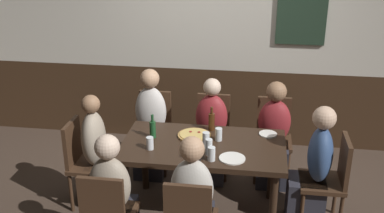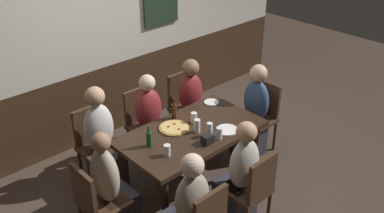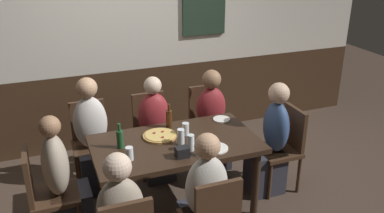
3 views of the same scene
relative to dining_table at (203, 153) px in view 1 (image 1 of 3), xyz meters
name	(u,v)px [view 1 (image 1 of 3)]	position (x,y,z in m)	size (l,w,h in m)	color
ground_plane	(203,212)	(0.00, 0.00, -0.65)	(12.00, 12.00, 0.00)	#423328
wall_back	(221,41)	(0.01, 1.65, 0.65)	(6.40, 0.13, 2.60)	#3D2819
dining_table	(203,153)	(0.00, 0.00, 0.00)	(1.51, 0.86, 0.74)	black
chair_right_far	(273,134)	(0.66, 0.84, -0.15)	(0.40, 0.40, 0.88)	#422B1C
chair_head_west	(84,159)	(-1.17, 0.00, -0.15)	(0.40, 0.40, 0.88)	#422B1C
chair_left_near	(107,213)	(-0.66, -0.84, -0.15)	(0.40, 0.40, 0.88)	#422B1C
chair_head_east	(331,177)	(1.17, 0.00, -0.15)	(0.40, 0.40, 0.88)	#422B1C
chair_left_far	(154,126)	(-0.66, 0.84, -0.15)	(0.40, 0.40, 0.88)	#422B1C
chair_mid_far	(212,130)	(0.00, 0.84, -0.15)	(0.40, 0.40, 0.88)	#422B1C
person_right_far	(273,141)	(0.66, 0.68, -0.17)	(0.34, 0.37, 1.13)	#2D2D38
person_head_west	(100,161)	(-1.01, 0.00, -0.16)	(0.37, 0.34, 1.16)	#2D2D38
person_left_near	(113,204)	(-0.66, -0.68, -0.17)	(0.34, 0.37, 1.13)	#2D2D38
person_head_east	(313,175)	(1.01, 0.00, -0.15)	(0.37, 0.34, 1.17)	#2D2D38
person_left_far	(151,131)	(-0.66, 0.68, -0.14)	(0.34, 0.37, 1.20)	#2D2D38
person_mid_near	(193,209)	(0.00, -0.68, -0.16)	(0.34, 0.37, 1.16)	#2D2D38
person_mid_far	(211,138)	(0.00, 0.68, -0.18)	(0.34, 0.37, 1.13)	#2D2D38
pizza	(194,135)	(-0.11, 0.15, 0.10)	(0.32, 0.32, 0.03)	tan
highball_clear	(219,135)	(0.13, 0.10, 0.14)	(0.07, 0.07, 0.12)	silver
tumbler_short	(206,141)	(0.03, -0.05, 0.15)	(0.06, 0.06, 0.15)	silver
pint_glass_stout	(211,154)	(0.11, -0.30, 0.15)	(0.07, 0.07, 0.13)	silver
pint_glass_amber	(150,144)	(-0.46, -0.16, 0.14)	(0.07, 0.07, 0.12)	silver
beer_glass_tall	(209,148)	(0.07, -0.19, 0.15)	(0.06, 0.06, 0.15)	silver
beer_bottle_green	(153,129)	(-0.49, 0.07, 0.18)	(0.06, 0.06, 0.23)	#194723
beer_bottle_brown	(212,121)	(0.04, 0.32, 0.18)	(0.06, 0.06, 0.24)	#42230F
plate_white_large	(232,158)	(0.28, -0.25, 0.10)	(0.23, 0.23, 0.01)	white
plate_white_small	(268,134)	(0.59, 0.29, 0.10)	(0.17, 0.17, 0.01)	white
condiment_caddy	(195,153)	(-0.04, -0.27, 0.13)	(0.11, 0.09, 0.09)	black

